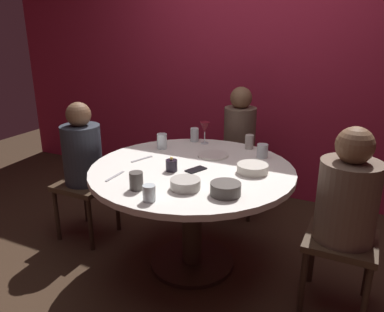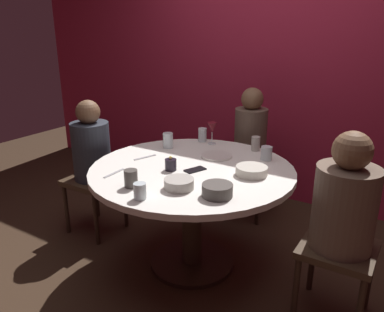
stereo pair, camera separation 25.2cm
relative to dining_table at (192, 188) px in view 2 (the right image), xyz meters
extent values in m
plane|color=#382619|center=(0.00, 0.00, -0.60)|extent=(8.00, 8.00, 0.00)
cube|color=maroon|center=(0.00, 1.50, 0.70)|extent=(6.00, 0.10, 2.60)
cylinder|color=white|center=(0.00, 0.00, 0.13)|extent=(1.37, 1.37, 0.04)
cylinder|color=#332319|center=(0.00, 0.00, -0.24)|extent=(0.14, 0.14, 0.71)
cylinder|color=#2D2116|center=(0.00, 0.00, -0.58)|extent=(0.60, 0.60, 0.03)
cube|color=#3F2D1E|center=(-0.95, 0.00, -0.15)|extent=(0.40, 0.40, 0.04)
cylinder|color=#2D333D|center=(-0.95, 0.00, 0.10)|extent=(0.30, 0.30, 0.46)
sphere|color=brown|center=(-0.95, 0.00, 0.42)|extent=(0.19, 0.19, 0.19)
cylinder|color=#332319|center=(-1.12, -0.17, -0.38)|extent=(0.04, 0.04, 0.43)
cylinder|color=#332319|center=(-0.78, -0.17, -0.38)|extent=(0.04, 0.04, 0.43)
cylinder|color=#332319|center=(-1.12, 0.17, -0.38)|extent=(0.04, 0.04, 0.43)
cylinder|color=#332319|center=(-0.78, 0.17, -0.38)|extent=(0.04, 0.04, 0.43)
cube|color=#3F2D1E|center=(0.00, 0.96, -0.15)|extent=(0.40, 0.40, 0.04)
cylinder|color=brown|center=(0.00, 0.96, 0.12)|extent=(0.28, 0.28, 0.51)
sphere|color=brown|center=(0.00, 0.96, 0.46)|extent=(0.19, 0.19, 0.19)
cylinder|color=#332319|center=(-0.17, 1.13, -0.38)|extent=(0.04, 0.04, 0.43)
cylinder|color=#332319|center=(-0.17, 0.79, -0.38)|extent=(0.04, 0.04, 0.43)
cylinder|color=#332319|center=(0.17, 1.13, -0.38)|extent=(0.04, 0.04, 0.43)
cylinder|color=#332319|center=(0.17, 0.79, -0.38)|extent=(0.04, 0.04, 0.43)
cube|color=#3F2D1E|center=(0.98, 0.00, -0.15)|extent=(0.40, 0.40, 0.04)
cylinder|color=brown|center=(0.98, 0.00, 0.11)|extent=(0.34, 0.34, 0.47)
sphere|color=brown|center=(0.98, 0.00, 0.44)|extent=(0.21, 0.21, 0.21)
cylinder|color=#332319|center=(1.15, 0.17, -0.38)|extent=(0.04, 0.04, 0.43)
cylinder|color=#332319|center=(0.81, 0.17, -0.38)|extent=(0.04, 0.04, 0.43)
cylinder|color=#332319|center=(1.15, -0.17, -0.38)|extent=(0.04, 0.04, 0.43)
cylinder|color=#332319|center=(0.81, -0.17, -0.38)|extent=(0.04, 0.04, 0.43)
cylinder|color=black|center=(-0.09, -0.12, 0.19)|extent=(0.08, 0.08, 0.07)
sphere|color=#F9D159|center=(-0.09, -0.12, 0.24)|extent=(0.02, 0.02, 0.02)
cylinder|color=silver|center=(-0.15, 0.54, 0.15)|extent=(0.06, 0.06, 0.01)
cylinder|color=silver|center=(-0.15, 0.54, 0.20)|extent=(0.01, 0.01, 0.09)
cone|color=maroon|center=(-0.15, 0.54, 0.29)|extent=(0.08, 0.08, 0.08)
cylinder|color=silver|center=(0.03, 0.28, 0.16)|extent=(0.22, 0.22, 0.01)
cube|color=black|center=(0.05, -0.04, 0.15)|extent=(0.12, 0.16, 0.01)
cylinder|color=beige|center=(0.39, 0.08, 0.18)|extent=(0.20, 0.20, 0.06)
cylinder|color=#4C4742|center=(0.36, -0.31, 0.19)|extent=(0.17, 0.17, 0.07)
cylinder|color=#B2ADA3|center=(0.12, -0.33, 0.18)|extent=(0.18, 0.18, 0.06)
cylinder|color=#B2ADA3|center=(0.21, 0.56, 0.20)|extent=(0.07, 0.07, 0.11)
cylinder|color=silver|center=(-0.39, 0.27, 0.21)|extent=(0.08, 0.08, 0.12)
cylinder|color=silver|center=(0.02, -0.56, 0.20)|extent=(0.07, 0.07, 0.09)
cylinder|color=silver|center=(0.36, 0.41, 0.20)|extent=(0.08, 0.08, 0.10)
cylinder|color=silver|center=(-0.25, 0.56, 0.21)|extent=(0.07, 0.07, 0.11)
cylinder|color=#4C4742|center=(-0.13, -0.46, 0.20)|extent=(0.08, 0.08, 0.10)
cube|color=#B7B7BC|center=(-0.39, -0.01, 0.15)|extent=(0.07, 0.18, 0.01)
cube|color=#B7B7BC|center=(-0.36, -0.36, 0.15)|extent=(0.02, 0.18, 0.01)
camera|label=1|loc=(1.04, -2.15, 1.05)|focal=35.73mm
camera|label=2|loc=(1.26, -2.03, 1.05)|focal=35.73mm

